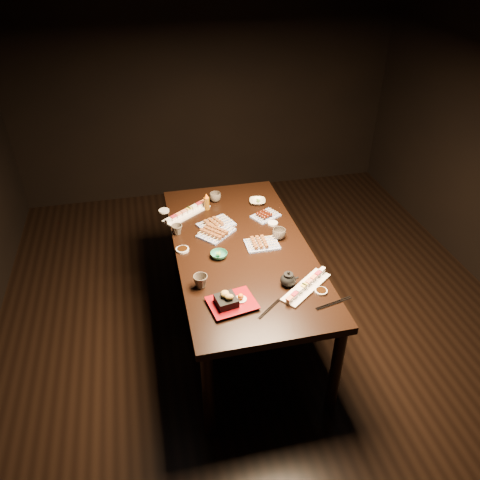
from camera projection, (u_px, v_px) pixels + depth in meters
name	position (u px, v px, depth m)	size (l,w,h in m)	color
ground	(267.00, 344.00, 3.46)	(5.00, 5.00, 0.00)	black
dining_table	(242.00, 288.00, 3.41)	(0.90, 1.80, 0.75)	black
sushi_platter_near	(306.00, 285.00, 2.82)	(0.39, 0.11, 0.05)	white
sushi_platter_far	(186.00, 212.00, 3.54)	(0.40, 0.11, 0.05)	white
yakitori_plate_center	(216.00, 230.00, 3.31)	(0.25, 0.18, 0.06)	#828EB6
yakitori_plate_right	(262.00, 242.00, 3.19)	(0.23, 0.16, 0.06)	#828EB6
yakitori_plate_left	(216.00, 222.00, 3.40)	(0.24, 0.18, 0.06)	#828EB6
tsukune_plate	(266.00, 214.00, 3.51)	(0.20, 0.14, 0.05)	#828EB6
edamame_bowl_green	(219.00, 255.00, 3.09)	(0.11, 0.11, 0.04)	#27785D
edamame_bowl_cream	(257.00, 201.00, 3.68)	(0.13, 0.13, 0.03)	beige
tempura_tray	(232.00, 299.00, 2.68)	(0.27, 0.21, 0.10)	black
teacup_near_left	(201.00, 281.00, 2.82)	(0.09, 0.09, 0.08)	#4C443A
teacup_mid_right	(279.00, 234.00, 3.26)	(0.09, 0.09, 0.07)	#4C443A
teacup_far_left	(177.00, 230.00, 3.31)	(0.08, 0.08, 0.07)	#4C443A
teacup_far_right	(215.00, 197.00, 3.70)	(0.09, 0.09, 0.07)	#4C443A
teapot	(288.00, 278.00, 2.83)	(0.12, 0.12, 0.10)	black
condiment_bottle	(207.00, 201.00, 3.58)	(0.04, 0.04, 0.13)	brown
sauce_dish_west	(182.00, 250.00, 3.15)	(0.09, 0.09, 0.02)	white
sauce_dish_east	(273.00, 223.00, 3.43)	(0.08, 0.08, 0.01)	white
sauce_dish_se	(321.00, 291.00, 2.80)	(0.08, 0.08, 0.01)	white
sauce_dish_nw	(164.00, 211.00, 3.58)	(0.08, 0.08, 0.01)	white
chopsticks_near	(269.00, 309.00, 2.68)	(0.21, 0.02, 0.01)	black
chopsticks_se	(334.00, 303.00, 2.72)	(0.24, 0.02, 0.01)	black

